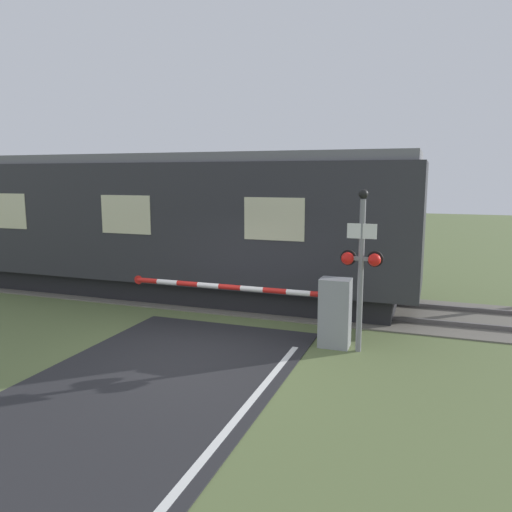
{
  "coord_description": "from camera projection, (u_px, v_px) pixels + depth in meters",
  "views": [
    {
      "loc": [
        4.24,
        -8.17,
        3.37
      ],
      "look_at": [
        0.61,
        1.97,
        1.64
      ],
      "focal_mm": 35.0,
      "sensor_mm": 36.0,
      "label": 1
    }
  ],
  "objects": [
    {
      "name": "ground_plane",
      "position": [
        191.0,
        354.0,
        9.55
      ],
      "size": [
        80.0,
        80.0,
        0.0
      ],
      "primitive_type": "plane",
      "color": "#5B6B3D"
    },
    {
      "name": "signal_post",
      "position": [
        361.0,
        261.0,
        9.43
      ],
      "size": [
        0.8,
        0.26,
        3.13
      ],
      "color": "gray",
      "rests_on": "ground_plane"
    },
    {
      "name": "train",
      "position": [
        155.0,
        224.0,
        14.29
      ],
      "size": [
        14.63,
        2.9,
        3.95
      ],
      "color": "black",
      "rests_on": "ground_plane"
    },
    {
      "name": "crossing_barrier",
      "position": [
        320.0,
        309.0,
        9.97
      ],
      "size": [
        4.9,
        0.44,
        1.38
      ],
      "color": "gray",
      "rests_on": "ground_plane"
    },
    {
      "name": "track_bed",
      "position": [
        263.0,
        301.0,
        13.51
      ],
      "size": [
        36.0,
        3.2,
        0.13
      ],
      "color": "#666056",
      "rests_on": "ground_plane"
    }
  ]
}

